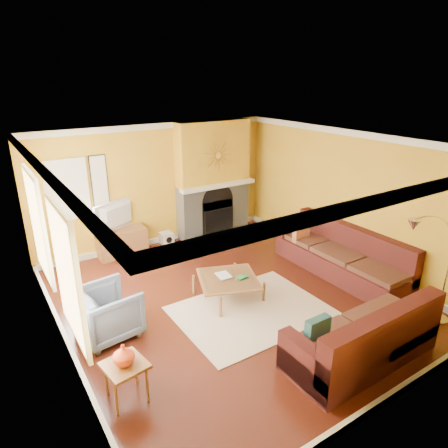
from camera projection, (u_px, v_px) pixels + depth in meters
floor at (232, 299)px, 6.98m from camera, size 5.50×6.00×0.02m
ceiling at (233, 142)px, 6.02m from camera, size 5.50×6.00×0.02m
wall_back at (156, 185)px, 8.87m from camera, size 5.50×0.02×2.70m
wall_front at (394, 313)px, 4.14m from camera, size 5.50×0.02×2.70m
wall_left at (53, 268)px, 5.10m from camera, size 0.02×6.00×2.70m
wall_right at (347, 199)px, 7.91m from camera, size 0.02×6.00×2.70m
baseboard at (232, 295)px, 6.96m from camera, size 5.50×6.00×0.12m
crown_molding at (233, 147)px, 6.05m from camera, size 5.50×6.00×0.12m
window_left_near at (37, 226)px, 6.09m from camera, size 0.06×1.22×1.72m
window_left_far at (66, 276)px, 4.60m from camera, size 0.06×1.22×1.72m
window_back at (67, 190)px, 7.79m from camera, size 0.82×0.06×1.22m
wall_art at (100, 183)px, 8.11m from camera, size 0.34×0.04×1.14m
fireplace at (213, 179)px, 9.39m from camera, size 1.80×0.40×2.70m
mantel at (219, 186)px, 9.24m from camera, size 1.92×0.22×0.08m
hearth at (226, 238)px, 9.42m from camera, size 1.80×0.70×0.06m
sunburst at (218, 155)px, 9.00m from camera, size 0.70×0.04×0.70m
rug at (251, 311)px, 6.58m from camera, size 2.40×1.80×0.02m
sectional_sofa at (314, 278)px, 6.74m from camera, size 3.25×3.74×0.90m
coffee_table at (228, 288)px, 6.94m from camera, size 1.27×1.27×0.39m
media_console at (122, 242)px, 8.56m from camera, size 1.04×0.47×0.57m
tv at (119, 216)px, 8.35m from camera, size 1.06×0.58×0.63m
subwoofer at (167, 238)px, 9.18m from camera, size 0.27×0.27×0.27m
armchair at (108, 312)px, 5.89m from camera, size 0.94×0.92×0.77m
side_table at (126, 382)px, 4.74m from camera, size 0.53×0.53×0.51m
vase at (123, 355)px, 4.60m from camera, size 0.31×0.31×0.27m
book at (218, 277)px, 6.87m from camera, size 0.25×0.32×0.03m
arc_lamp at (429, 275)px, 5.74m from camera, size 1.25×0.36×1.93m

